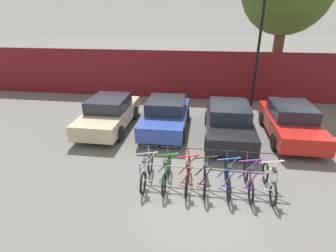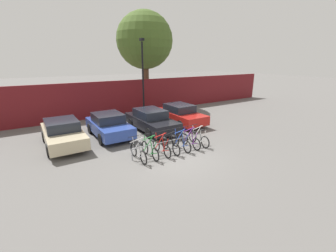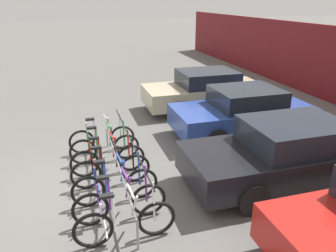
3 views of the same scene
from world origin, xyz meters
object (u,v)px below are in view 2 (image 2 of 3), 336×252
at_px(bicycle_blue, 181,143).
at_px(bicycle_white, 199,138).
at_px(car_beige, 63,133).
at_px(car_blue, 109,125).
at_px(bicycle_black, 170,145).
at_px(car_black, 151,120).
at_px(tree_behind_hoarding, 145,41).
at_px(car_red, 180,114).
at_px(bicycle_silver, 138,153).
at_px(bike_rack, 169,142).
at_px(bicycle_purple, 190,140).
at_px(lamp_post, 143,74).
at_px(bicycle_red, 162,147).
at_px(bicycle_green, 150,150).

distance_m(bicycle_blue, bicycle_white, 1.18).
bearing_deg(car_beige, car_blue, 2.82).
distance_m(bicycle_black, car_black, 3.85).
bearing_deg(tree_behind_hoarding, bicycle_white, -102.43).
relative_size(car_blue, car_red, 0.93).
bearing_deg(bicycle_blue, bicycle_silver, -179.75).
bearing_deg(bike_rack, bicycle_white, -4.73).
xyz_separation_m(car_beige, tree_behind_hoarding, (8.55, 6.83, 5.41)).
height_order(bike_rack, bicycle_black, bicycle_black).
bearing_deg(car_beige, bicycle_purple, -35.23).
bearing_deg(car_beige, car_red, 0.90).
relative_size(bicycle_blue, lamp_post, 0.28).
distance_m(bicycle_blue, car_black, 3.74).
bearing_deg(car_blue, bicycle_red, -72.94).
relative_size(car_red, lamp_post, 0.72).
height_order(bicycle_blue, car_black, car_black).
relative_size(car_red, tree_behind_hoarding, 0.50).
height_order(bicycle_silver, bicycle_black, same).
relative_size(bicycle_blue, bicycle_purple, 1.00).
xyz_separation_m(bicycle_green, bicycle_blue, (1.81, 0.00, 0.00)).
xyz_separation_m(car_blue, lamp_post, (4.30, 3.90, 2.70)).
xyz_separation_m(car_black, lamp_post, (1.62, 4.25, 2.69)).
distance_m(bicycle_black, bicycle_blue, 0.66).
height_order(bicycle_red, bicycle_blue, same).
height_order(bike_rack, car_black, car_black).
bearing_deg(bicycle_blue, car_blue, 120.94).
bearing_deg(car_beige, bike_rack, -40.97).
bearing_deg(lamp_post, bicycle_green, -114.84).
bearing_deg(car_red, tree_behind_hoarding, 83.78).
bearing_deg(bicycle_green, bicycle_black, -2.13).
bearing_deg(lamp_post, bicycle_black, -107.67).
distance_m(bicycle_black, tree_behind_hoarding, 12.91).
distance_m(bicycle_purple, bicycle_white, 0.58).
bearing_deg(car_black, bicycle_red, -111.05).
bearing_deg(car_blue, lamp_post, 42.18).
relative_size(bicycle_green, car_beige, 0.40).
bearing_deg(bicycle_green, lamp_post, 63.03).
height_order(bicycle_silver, bicycle_blue, same).
distance_m(car_black, car_red, 2.58).
xyz_separation_m(car_red, tree_behind_hoarding, (0.73, 6.70, 5.41)).
bearing_deg(tree_behind_hoarding, car_red, -96.22).
relative_size(bike_rack, bicycle_white, 2.42).
bearing_deg(bicycle_red, bicycle_blue, 1.04).
height_order(bicycle_green, car_beige, car_beige).
height_order(bicycle_white, lamp_post, lamp_post).
relative_size(bicycle_silver, bicycle_blue, 1.00).
relative_size(bicycle_silver, bicycle_purple, 1.00).
bearing_deg(bicycle_black, car_black, 75.85).
xyz_separation_m(bicycle_silver, bicycle_green, (0.61, 0.00, 0.00)).
distance_m(car_beige, car_black, 5.26).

